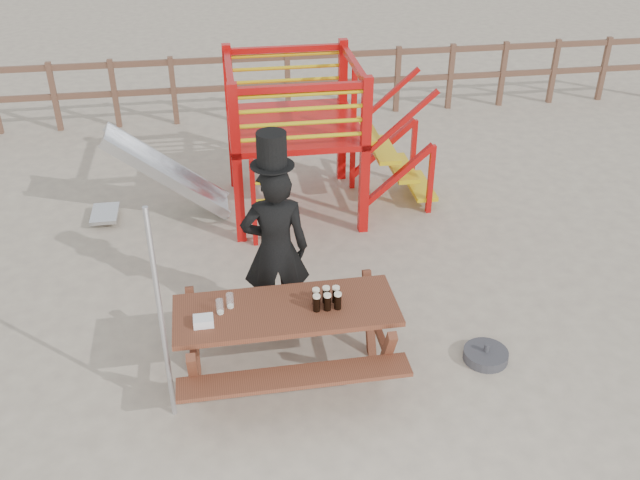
{
  "coord_description": "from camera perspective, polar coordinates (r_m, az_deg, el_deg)",
  "views": [
    {
      "loc": [
        -0.81,
        -5.19,
        4.79
      ],
      "look_at": [
        0.12,
        0.8,
        1.12
      ],
      "focal_mm": 40.0,
      "sensor_mm": 36.0,
      "label": 1
    }
  ],
  "objects": [
    {
      "name": "man_with_hat",
      "position": [
        7.23,
        -3.59,
        -0.46
      ],
      "size": [
        0.7,
        0.48,
        2.23
      ],
      "rotation": [
        0.0,
        0.0,
        3.11
      ],
      "color": "black",
      "rests_on": "ground"
    },
    {
      "name": "picnic_table",
      "position": [
        6.85,
        -2.68,
        -7.48
      ],
      "size": [
        2.11,
        1.47,
        0.81
      ],
      "rotation": [
        0.0,
        0.0,
        0.01
      ],
      "color": "brown",
      "rests_on": "ground"
    },
    {
      "name": "metal_pole",
      "position": [
        6.22,
        -12.58,
        -6.23
      ],
      "size": [
        0.05,
        0.05,
        2.17
      ],
      "primitive_type": "cylinder",
      "color": "#B2B2B7",
      "rests_on": "ground"
    },
    {
      "name": "paper_bag",
      "position": [
        6.52,
        -9.31,
        -6.42
      ],
      "size": [
        0.18,
        0.14,
        0.08
      ],
      "primitive_type": "cube",
      "rotation": [
        0.0,
        0.0,
        0.02
      ],
      "color": "white",
      "rests_on": "picnic_table"
    },
    {
      "name": "empty_glasses",
      "position": [
        6.65,
        -7.61,
        -5.11
      ],
      "size": [
        0.17,
        0.15,
        0.15
      ],
      "color": "silver",
      "rests_on": "picnic_table"
    },
    {
      "name": "stout_pints",
      "position": [
        6.64,
        0.53,
        -4.7
      ],
      "size": [
        0.27,
        0.19,
        0.17
      ],
      "color": "black",
      "rests_on": "picnic_table"
    },
    {
      "name": "back_fence",
      "position": [
        12.87,
        -4.88,
        12.71
      ],
      "size": [
        15.09,
        0.09,
        1.2
      ],
      "color": "brown",
      "rests_on": "ground"
    },
    {
      "name": "ground",
      "position": [
        7.1,
        0.04,
        -11.18
      ],
      "size": [
        60.0,
        60.0,
        0.0
      ],
      "primitive_type": "plane",
      "color": "#B5A68D",
      "rests_on": "ground"
    },
    {
      "name": "parasol_base",
      "position": [
        7.5,
        13.11,
        -8.96
      ],
      "size": [
        0.45,
        0.45,
        0.19
      ],
      "color": "#35353A",
      "rests_on": "ground"
    },
    {
      "name": "playground_fort",
      "position": [
        9.57,
        -2.55,
        8.3
      ],
      "size": [
        4.71,
        1.84,
        2.1
      ],
      "color": "#B90D0C",
      "rests_on": "ground"
    }
  ]
}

